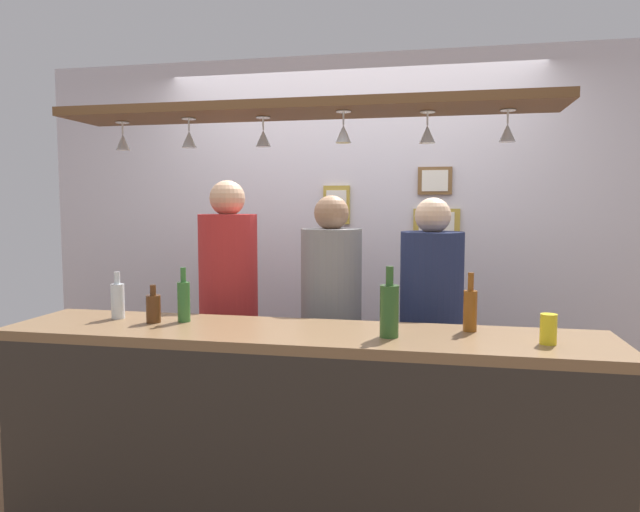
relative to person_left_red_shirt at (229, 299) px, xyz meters
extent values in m
cube|color=silver|center=(0.60, 0.75, 0.25)|extent=(4.40, 0.06, 2.60)
cube|color=brown|center=(0.60, -0.70, -0.03)|extent=(2.70, 0.55, 0.04)
cube|color=#2D2823|center=(0.60, -0.96, -0.55)|extent=(2.65, 0.04, 1.00)
cube|color=brown|center=(0.60, -0.65, 0.96)|extent=(2.20, 0.36, 0.04)
cylinder|color=silver|center=(-0.30, -0.60, 0.94)|extent=(0.06, 0.06, 0.00)
cylinder|color=silver|center=(-0.30, -0.60, 0.91)|extent=(0.01, 0.01, 0.06)
cone|color=silver|center=(-0.30, -0.60, 0.85)|extent=(0.07, 0.07, 0.08)
cylinder|color=silver|center=(0.06, -0.64, 0.94)|extent=(0.06, 0.06, 0.00)
cylinder|color=silver|center=(0.06, -0.64, 0.91)|extent=(0.01, 0.01, 0.06)
cone|color=silver|center=(0.06, -0.64, 0.85)|extent=(0.07, 0.07, 0.08)
cylinder|color=silver|center=(0.41, -0.61, 0.94)|extent=(0.06, 0.06, 0.00)
cylinder|color=silver|center=(0.41, -0.61, 0.91)|extent=(0.01, 0.01, 0.06)
cone|color=silver|center=(0.41, -0.61, 0.85)|extent=(0.07, 0.07, 0.08)
cylinder|color=silver|center=(0.79, -0.70, 0.94)|extent=(0.06, 0.06, 0.00)
cylinder|color=silver|center=(0.79, -0.70, 0.91)|extent=(0.01, 0.01, 0.06)
cone|color=silver|center=(0.79, -0.70, 0.85)|extent=(0.07, 0.07, 0.08)
cylinder|color=silver|center=(1.14, -0.62, 0.94)|extent=(0.06, 0.06, 0.00)
cylinder|color=silver|center=(1.14, -0.62, 0.91)|extent=(0.01, 0.01, 0.06)
cone|color=silver|center=(1.14, -0.62, 0.85)|extent=(0.07, 0.07, 0.08)
cylinder|color=silver|center=(1.47, -0.60, 0.94)|extent=(0.06, 0.06, 0.00)
cylinder|color=silver|center=(1.47, -0.60, 0.91)|extent=(0.01, 0.01, 0.06)
cone|color=silver|center=(1.47, -0.60, 0.85)|extent=(0.07, 0.07, 0.08)
cube|color=#2D334C|center=(0.00, 0.00, -0.64)|extent=(0.17, 0.18, 0.83)
cylinder|color=red|center=(0.00, 0.00, 0.13)|extent=(0.34, 0.34, 0.72)
sphere|color=tan|center=(0.00, 0.00, 0.59)|extent=(0.20, 0.20, 0.20)
cube|color=#2D334C|center=(0.61, 0.00, -0.66)|extent=(0.17, 0.18, 0.78)
cylinder|color=gray|center=(0.61, 0.00, 0.07)|extent=(0.34, 0.34, 0.68)
sphere|color=#9E7556|center=(0.61, 0.00, 0.50)|extent=(0.19, 0.19, 0.19)
cube|color=#2D334C|center=(1.16, 0.00, -0.66)|extent=(0.17, 0.18, 0.78)
cylinder|color=navy|center=(1.16, 0.00, 0.06)|extent=(0.34, 0.34, 0.68)
sphere|color=beige|center=(1.16, 0.00, 0.49)|extent=(0.19, 0.19, 0.19)
cylinder|color=#2D5623|center=(1.00, -0.75, 0.10)|extent=(0.08, 0.08, 0.22)
cylinder|color=#2D5623|center=(1.00, -0.75, 0.25)|extent=(0.03, 0.03, 0.08)
cylinder|color=#512D14|center=(-0.12, -0.67, 0.06)|extent=(0.07, 0.07, 0.13)
cylinder|color=#512D14|center=(-0.12, -0.67, 0.15)|extent=(0.03, 0.03, 0.05)
cylinder|color=#336B2D|center=(0.01, -0.62, 0.09)|extent=(0.06, 0.06, 0.19)
cylinder|color=#336B2D|center=(0.01, -0.62, 0.22)|extent=(0.03, 0.03, 0.07)
cylinder|color=silver|center=(-0.34, -0.61, 0.08)|extent=(0.06, 0.06, 0.17)
cylinder|color=silver|center=(-0.34, -0.61, 0.19)|extent=(0.03, 0.03, 0.06)
cylinder|color=brown|center=(1.34, -0.56, 0.08)|extent=(0.06, 0.06, 0.18)
cylinder|color=brown|center=(1.34, -0.56, 0.21)|extent=(0.03, 0.03, 0.08)
cylinder|color=yellow|center=(1.63, -0.75, 0.05)|extent=(0.07, 0.07, 0.12)
cube|color=#B29338|center=(1.18, 0.71, 0.43)|extent=(0.30, 0.02, 0.18)
cube|color=white|center=(1.18, 0.70, 0.43)|extent=(0.23, 0.01, 0.14)
cube|color=#B29338|center=(0.51, 0.71, 0.55)|extent=(0.18, 0.02, 0.26)
cube|color=white|center=(0.51, 0.70, 0.55)|extent=(0.14, 0.01, 0.20)
cube|color=brown|center=(1.16, 0.71, 0.70)|extent=(0.22, 0.02, 0.18)
cube|color=white|center=(1.16, 0.70, 0.70)|extent=(0.17, 0.01, 0.14)
camera|label=1|loc=(1.19, -3.15, 0.54)|focal=32.36mm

